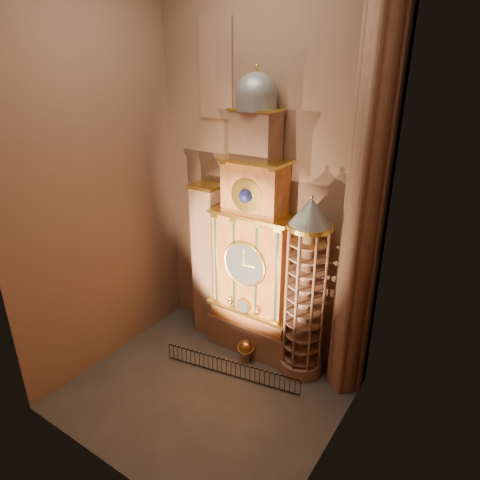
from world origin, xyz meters
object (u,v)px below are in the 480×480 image
Objects in this scene: astronomical_clock at (254,252)px; iron_railing at (231,369)px; portrait_tower at (208,262)px; celestial_globe at (246,350)px; stair_turret at (305,292)px.

astronomical_clock reaches higher than iron_railing.
portrait_tower is 7.17× the size of celestial_globe.
portrait_tower is at bearing 177.67° from stair_turret.
stair_turret is 7.59× the size of celestial_globe.
portrait_tower is 5.92m from celestial_globe.
celestial_globe is at bearing -21.09° from portrait_tower.
celestial_globe is 0.18× the size of iron_railing.
celestial_globe is (-3.10, -1.18, -4.42)m from stair_turret.
portrait_tower is 0.94× the size of stair_turret.
iron_railing is at bearing -81.79° from astronomical_clock.
stair_turret is at bearing -2.33° from portrait_tower.
stair_turret is (6.90, -0.28, 0.12)m from portrait_tower.
astronomical_clock is at bearing 175.70° from stair_turret.
stair_turret reaches higher than iron_railing.
astronomical_clock is 6.85m from iron_railing.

